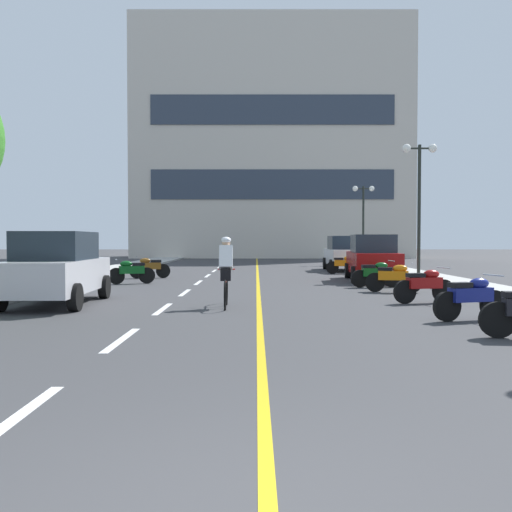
# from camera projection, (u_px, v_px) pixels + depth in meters

# --- Properties ---
(ground_plane) EXTENTS (140.00, 140.00, 0.00)m
(ground_plane) POSITION_uv_depth(u_px,v_px,m) (250.00, 277.00, 24.00)
(ground_plane) COLOR #38383A
(curb_left) EXTENTS (2.40, 72.00, 0.12)m
(curb_left) POSITION_uv_depth(u_px,v_px,m) (103.00, 272.00, 26.97)
(curb_left) COLOR #A8A8A3
(curb_left) RESTS_ON ground
(curb_right) EXTENTS (2.40, 72.00, 0.12)m
(curb_right) POSITION_uv_depth(u_px,v_px,m) (399.00, 272.00, 27.01)
(curb_right) COLOR #A8A8A3
(curb_right) RESTS_ON ground
(lane_dash_0) EXTENTS (0.14, 2.20, 0.01)m
(lane_dash_0) POSITION_uv_depth(u_px,v_px,m) (12.00, 419.00, 5.00)
(lane_dash_0) COLOR silver
(lane_dash_0) RESTS_ON ground
(lane_dash_1) EXTENTS (0.14, 2.20, 0.01)m
(lane_dash_1) POSITION_uv_depth(u_px,v_px,m) (120.00, 340.00, 9.00)
(lane_dash_1) COLOR silver
(lane_dash_1) RESTS_ON ground
(lane_dash_2) EXTENTS (0.14, 2.20, 0.01)m
(lane_dash_2) POSITION_uv_depth(u_px,v_px,m) (161.00, 309.00, 13.00)
(lane_dash_2) COLOR silver
(lane_dash_2) RESTS_ON ground
(lane_dash_3) EXTENTS (0.14, 2.20, 0.01)m
(lane_dash_3) POSITION_uv_depth(u_px,v_px,m) (183.00, 293.00, 16.99)
(lane_dash_3) COLOR silver
(lane_dash_3) RESTS_ON ground
(lane_dash_4) EXTENTS (0.14, 2.20, 0.01)m
(lane_dash_4) POSITION_uv_depth(u_px,v_px,m) (197.00, 283.00, 20.99)
(lane_dash_4) COLOR silver
(lane_dash_4) RESTS_ON ground
(lane_dash_5) EXTENTS (0.14, 2.20, 0.01)m
(lane_dash_5) POSITION_uv_depth(u_px,v_px,m) (206.00, 276.00, 24.99)
(lane_dash_5) COLOR silver
(lane_dash_5) RESTS_ON ground
(lane_dash_6) EXTENTS (0.14, 2.20, 0.01)m
(lane_dash_6) POSITION_uv_depth(u_px,v_px,m) (213.00, 271.00, 28.99)
(lane_dash_6) COLOR silver
(lane_dash_6) RESTS_ON ground
(lane_dash_7) EXTENTS (0.14, 2.20, 0.01)m
(lane_dash_7) POSITION_uv_depth(u_px,v_px,m) (218.00, 267.00, 32.99)
(lane_dash_7) COLOR silver
(lane_dash_7) RESTS_ON ground
(lane_dash_8) EXTENTS (0.14, 2.20, 0.01)m
(lane_dash_8) POSITION_uv_depth(u_px,v_px,m) (222.00, 264.00, 36.98)
(lane_dash_8) COLOR silver
(lane_dash_8) RESTS_ON ground
(lane_dash_9) EXTENTS (0.14, 2.20, 0.01)m
(lane_dash_9) POSITION_uv_depth(u_px,v_px,m) (225.00, 262.00, 40.98)
(lane_dash_9) COLOR silver
(lane_dash_9) RESTS_ON ground
(lane_dash_10) EXTENTS (0.14, 2.20, 0.01)m
(lane_dash_10) POSITION_uv_depth(u_px,v_px,m) (228.00, 260.00, 44.98)
(lane_dash_10) COLOR silver
(lane_dash_10) RESTS_ON ground
(lane_dash_11) EXTENTS (0.14, 2.20, 0.01)m
(lane_dash_11) POSITION_uv_depth(u_px,v_px,m) (230.00, 258.00, 48.98)
(lane_dash_11) COLOR silver
(lane_dash_11) RESTS_ON ground
(centre_line_yellow) EXTENTS (0.12, 66.00, 0.01)m
(centre_line_yellow) POSITION_uv_depth(u_px,v_px,m) (256.00, 273.00, 27.00)
(centre_line_yellow) COLOR gold
(centre_line_yellow) RESTS_ON ground
(office_building) EXTENTS (24.86, 8.45, 21.26)m
(office_building) POSITION_uv_depth(u_px,v_px,m) (270.00, 143.00, 51.84)
(office_building) COLOR beige
(office_building) RESTS_ON ground
(street_lamp_mid) EXTENTS (1.46, 0.36, 5.51)m
(street_lamp_mid) POSITION_uv_depth(u_px,v_px,m) (418.00, 180.00, 23.36)
(street_lamp_mid) COLOR black
(street_lamp_mid) RESTS_ON curb_right
(street_lamp_far) EXTENTS (1.46, 0.36, 5.07)m
(street_lamp_far) POSITION_uv_depth(u_px,v_px,m) (362.00, 206.00, 36.96)
(street_lamp_far) COLOR black
(street_lamp_far) RESTS_ON curb_right
(parked_car_near) EXTENTS (2.04, 4.26, 1.82)m
(parked_car_near) POSITION_uv_depth(u_px,v_px,m) (55.00, 268.00, 13.89)
(parked_car_near) COLOR black
(parked_car_near) RESTS_ON ground
(parked_car_mid) EXTENTS (2.17, 4.31, 1.82)m
(parked_car_mid) POSITION_uv_depth(u_px,v_px,m) (371.00, 258.00, 22.01)
(parked_car_mid) COLOR black
(parked_car_mid) RESTS_ON ground
(parked_car_far) EXTENTS (1.95, 4.21, 1.82)m
(parked_car_far) POSITION_uv_depth(u_px,v_px,m) (343.00, 253.00, 29.23)
(parked_car_far) COLOR black
(parked_car_far) RESTS_ON ground
(motorcycle_2) EXTENTS (1.65, 0.75, 0.92)m
(motorcycle_2) POSITION_uv_depth(u_px,v_px,m) (469.00, 297.00, 11.15)
(motorcycle_2) COLOR black
(motorcycle_2) RESTS_ON ground
(motorcycle_3) EXTENTS (1.67, 0.69, 0.92)m
(motorcycle_3) POSITION_uv_depth(u_px,v_px,m) (423.00, 285.00, 14.20)
(motorcycle_3) COLOR black
(motorcycle_3) RESTS_ON ground
(motorcycle_4) EXTENTS (1.67, 0.70, 0.92)m
(motorcycle_4) POSITION_uv_depth(u_px,v_px,m) (392.00, 277.00, 17.11)
(motorcycle_4) COLOR black
(motorcycle_4) RESTS_ON ground
(motorcycle_5) EXTENTS (1.70, 0.60, 0.92)m
(motorcycle_5) POSITION_uv_depth(u_px,v_px,m) (374.00, 273.00, 18.90)
(motorcycle_5) COLOR black
(motorcycle_5) RESTS_ON ground
(motorcycle_6) EXTENTS (1.64, 0.80, 0.92)m
(motorcycle_6) POSITION_uv_depth(u_px,v_px,m) (130.00, 271.00, 20.37)
(motorcycle_6) COLOR black
(motorcycle_6) RESTS_ON ground
(motorcycle_7) EXTENTS (1.68, 0.67, 0.92)m
(motorcycle_7) POSITION_uv_depth(u_px,v_px,m) (148.00, 267.00, 23.40)
(motorcycle_7) COLOR black
(motorcycle_7) RESTS_ON ground
(motorcycle_8) EXTENTS (1.69, 0.62, 0.92)m
(motorcycle_8) POSITION_uv_depth(u_px,v_px,m) (343.00, 264.00, 26.29)
(motorcycle_8) COLOR black
(motorcycle_8) RESTS_ON ground
(cyclist_rider) EXTENTS (0.42, 1.77, 1.71)m
(cyclist_rider) POSITION_uv_depth(u_px,v_px,m) (224.00, 270.00, 13.32)
(cyclist_rider) COLOR black
(cyclist_rider) RESTS_ON ground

